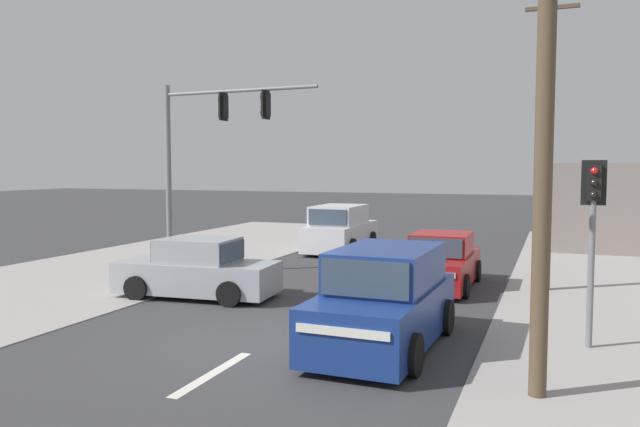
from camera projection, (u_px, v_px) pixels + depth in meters
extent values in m
plane|color=#3A3A3D|center=(265.00, 342.00, 12.22)|extent=(140.00, 140.00, 0.00)
cube|color=silver|center=(213.00, 373.00, 10.36)|extent=(0.20, 2.40, 0.01)
cube|color=silver|center=(320.00, 309.00, 15.02)|extent=(0.20, 2.40, 0.01)
cube|color=silver|center=(376.00, 276.00, 19.68)|extent=(0.20, 2.40, 0.01)
cube|color=#A39E99|center=(71.00, 280.00, 18.96)|extent=(8.00, 40.00, 0.02)
cylinder|color=brown|center=(545.00, 88.00, 8.96)|extent=(0.26, 0.26, 9.12)
cylinder|color=brown|center=(549.00, 131.00, 17.04)|extent=(0.26, 0.26, 8.83)
cube|color=brown|center=(552.00, 8.00, 16.80)|extent=(1.40, 0.12, 0.10)
cylinder|color=slate|center=(169.00, 181.00, 19.79)|extent=(0.18, 0.18, 6.00)
cylinder|color=slate|center=(238.00, 91.00, 18.53)|extent=(5.20, 0.40, 0.11)
cube|color=black|center=(223.00, 107.00, 18.78)|extent=(0.21, 0.27, 0.68)
cube|color=black|center=(223.00, 107.00, 18.78)|extent=(0.06, 0.44, 0.84)
sphere|color=black|center=(220.00, 100.00, 18.81)|extent=(0.13, 0.13, 0.13)
sphere|color=orange|center=(220.00, 107.00, 18.83)|extent=(0.13, 0.13, 0.13)
sphere|color=black|center=(220.00, 114.00, 18.84)|extent=(0.13, 0.13, 0.13)
cube|color=black|center=(266.00, 105.00, 18.19)|extent=(0.21, 0.27, 0.68)
cube|color=black|center=(266.00, 105.00, 18.19)|extent=(0.06, 0.44, 0.84)
sphere|color=black|center=(262.00, 97.00, 18.22)|extent=(0.13, 0.13, 0.13)
sphere|color=orange|center=(262.00, 105.00, 18.24)|extent=(0.13, 0.13, 0.13)
sphere|color=black|center=(262.00, 112.00, 18.25)|extent=(0.13, 0.13, 0.13)
cylinder|color=slate|center=(591.00, 275.00, 11.70)|extent=(0.12, 0.12, 2.80)
cube|color=black|center=(594.00, 183.00, 11.57)|extent=(0.26, 0.21, 0.68)
cube|color=black|center=(594.00, 183.00, 11.57)|extent=(0.44, 0.05, 0.84)
sphere|color=red|center=(594.00, 171.00, 11.45)|extent=(0.13, 0.13, 0.13)
sphere|color=black|center=(594.00, 183.00, 11.46)|extent=(0.13, 0.13, 0.13)
sphere|color=black|center=(594.00, 195.00, 11.48)|extent=(0.13, 0.13, 0.13)
cube|color=navy|center=(384.00, 315.00, 11.82)|extent=(1.97, 4.55, 1.00)
cube|color=navy|center=(387.00, 267.00, 11.94)|extent=(1.80, 2.75, 0.76)
cube|color=#384756|center=(364.00, 279.00, 10.68)|extent=(1.58, 0.11, 0.65)
cube|color=#384756|center=(405.00, 258.00, 13.21)|extent=(1.55, 0.10, 0.61)
cube|color=white|center=(342.00, 332.00, 9.72)|extent=(1.56, 0.09, 0.14)
cylinder|color=black|center=(413.00, 355.00, 10.21)|extent=(0.24, 0.73, 0.72)
cylinder|color=black|center=(310.00, 343.00, 10.91)|extent=(0.24, 0.73, 0.72)
cylinder|color=black|center=(446.00, 317.00, 12.78)|extent=(0.24, 0.73, 0.72)
cylinder|color=black|center=(361.00, 309.00, 13.48)|extent=(0.24, 0.73, 0.72)
cube|color=silver|center=(341.00, 236.00, 25.38)|extent=(1.86, 4.51, 1.00)
cube|color=silver|center=(339.00, 215.00, 25.13)|extent=(1.73, 2.71, 0.76)
cube|color=#384756|center=(349.00, 212.00, 26.41)|extent=(1.58, 0.07, 0.65)
cube|color=#384756|center=(328.00, 217.00, 23.85)|extent=(1.55, 0.07, 0.61)
cube|color=white|center=(357.00, 226.00, 27.49)|extent=(1.56, 0.05, 0.14)
cylinder|color=black|center=(331.00, 238.00, 27.03)|extent=(0.22, 0.72, 0.72)
cylinder|color=black|center=(372.00, 240.00, 26.39)|extent=(0.22, 0.72, 0.72)
cylinder|color=black|center=(307.00, 246.00, 24.42)|extent=(0.22, 0.72, 0.72)
cylinder|color=black|center=(352.00, 248.00, 23.78)|extent=(0.22, 0.72, 0.72)
cube|color=maroon|center=(441.00, 269.00, 17.79)|extent=(1.70, 4.20, 0.80)
cube|color=maroon|center=(442.00, 244.00, 17.78)|extent=(1.56, 1.90, 0.62)
cube|color=#384756|center=(436.00, 248.00, 16.88)|extent=(1.44, 0.06, 0.53)
cube|color=#384756|center=(447.00, 240.00, 18.69)|extent=(1.40, 0.06, 0.50)
cube|color=white|center=(427.00, 274.00, 15.80)|extent=(1.45, 0.04, 0.14)
cylinder|color=black|center=(465.00, 286.00, 16.29)|extent=(0.19, 0.64, 0.64)
cylinder|color=black|center=(401.00, 282.00, 16.89)|extent=(0.19, 0.64, 0.64)
cylinder|color=black|center=(477.00, 271.00, 18.72)|extent=(0.19, 0.64, 0.64)
cylinder|color=black|center=(421.00, 268.00, 19.32)|extent=(0.19, 0.64, 0.64)
cube|color=#A3A8AD|center=(197.00, 277.00, 16.46)|extent=(4.32, 2.03, 0.80)
cube|color=#A3A8AD|center=(199.00, 250.00, 16.39)|extent=(2.02, 1.71, 0.62)
cube|color=#384756|center=(166.00, 249.00, 16.66)|extent=(0.17, 1.44, 0.53)
cube|color=#384756|center=(232.00, 251.00, 16.12)|extent=(0.17, 1.40, 0.50)
cube|color=white|center=(127.00, 266.00, 17.04)|extent=(0.15, 1.44, 0.14)
cylinder|color=black|center=(136.00, 288.00, 16.03)|extent=(0.65, 0.24, 0.64)
cylinder|color=black|center=(170.00, 277.00, 17.65)|extent=(0.65, 0.24, 0.64)
cylinder|color=black|center=(229.00, 294.00, 15.30)|extent=(0.65, 0.24, 0.64)
cylinder|color=black|center=(255.00, 282.00, 16.93)|extent=(0.65, 0.24, 0.64)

